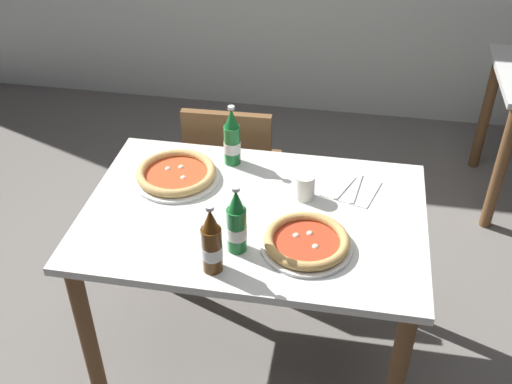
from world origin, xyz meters
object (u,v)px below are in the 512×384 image
paper_cup (305,187)px  pizza_margherita_near (176,174)px  dining_table_main (254,237)px  napkin_with_cutlery (351,189)px  beer_bottle_center (212,243)px  chair_behind_table (233,172)px  beer_bottle_right (237,224)px  beer_bottle_left (232,139)px  pizza_marinara_far (307,242)px

paper_cup → pizza_margherita_near: bearing=176.1°
dining_table_main → napkin_with_cutlery: 0.40m
beer_bottle_center → paper_cup: 0.49m
chair_behind_table → beer_bottle_center: bearing=96.6°
dining_table_main → chair_behind_table: 0.66m
beer_bottle_right → paper_cup: (0.18, 0.32, -0.06)m
beer_bottle_left → beer_bottle_right: 0.51m
beer_bottle_left → paper_cup: (0.30, -0.18, -0.06)m
beer_bottle_left → napkin_with_cutlery: size_ratio=1.10×
chair_behind_table → napkin_with_cutlery: 0.73m
beer_bottle_center → napkin_with_cutlery: bearing=51.0°
napkin_with_cutlery → chair_behind_table: bearing=142.5°
beer_bottle_left → paper_cup: 0.36m
pizza_marinara_far → beer_bottle_left: size_ratio=1.23×
chair_behind_table → beer_bottle_left: beer_bottle_left is taller
pizza_marinara_far → beer_bottle_right: size_ratio=1.23×
beer_bottle_left → beer_bottle_center: (0.06, -0.60, 0.00)m
beer_bottle_left → napkin_with_cutlery: 0.49m
chair_behind_table → pizza_marinara_far: 0.91m
dining_table_main → napkin_with_cutlery: bearing=30.5°
dining_table_main → pizza_marinara_far: (0.20, -0.15, 0.14)m
pizza_margherita_near → beer_bottle_center: size_ratio=1.32×
dining_table_main → pizza_marinara_far: size_ratio=3.95×
beer_bottle_right → napkin_with_cutlery: size_ratio=1.10×
beer_bottle_center → beer_bottle_right: (0.06, 0.11, 0.00)m
beer_bottle_left → beer_bottle_right: bearing=-76.5°
chair_behind_table → beer_bottle_left: bearing=101.1°
napkin_with_cutlery → dining_table_main: bearing=-149.5°
beer_bottle_left → paper_cup: bearing=-30.8°
beer_bottle_center → napkin_with_cutlery: beer_bottle_center is taller
chair_behind_table → paper_cup: 0.70m
beer_bottle_left → paper_cup: beer_bottle_left is taller
pizza_margherita_near → beer_bottle_left: beer_bottle_left is taller
beer_bottle_left → beer_bottle_center: 0.60m
beer_bottle_center → dining_table_main: bearing=76.4°
beer_bottle_center → beer_bottle_right: bearing=62.1°
beer_bottle_left → chair_behind_table: bearing=102.9°
pizza_margherita_near → paper_cup: bearing=-3.9°
dining_table_main → beer_bottle_right: bearing=-95.2°
pizza_margherita_near → paper_cup: size_ratio=3.43×
chair_behind_table → beer_bottle_right: bearing=101.4°
pizza_margherita_near → napkin_with_cutlery: (0.65, 0.05, -0.02)m
beer_bottle_center → beer_bottle_left: bearing=96.0°
pizza_marinara_far → chair_behind_table: bearing=118.4°
dining_table_main → pizza_margherita_near: pizza_margherita_near is taller
chair_behind_table → beer_bottle_center: (0.13, -0.92, 0.37)m
dining_table_main → beer_bottle_center: 0.38m
dining_table_main → paper_cup: (0.17, 0.12, 0.16)m
chair_behind_table → pizza_marinara_far: size_ratio=2.80×
napkin_with_cutlery → pizza_margherita_near: bearing=-176.0°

